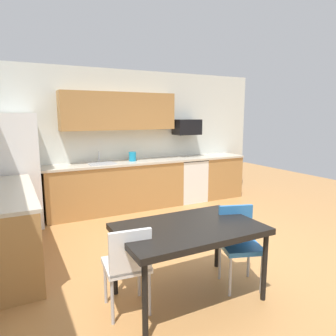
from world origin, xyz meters
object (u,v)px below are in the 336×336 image
at_px(chair_near_table, 238,239).
at_px(kettle, 132,157).
at_px(dining_table, 189,232).
at_px(oven_range, 189,180).
at_px(refrigerator, 13,171).
at_px(microwave, 187,127).
at_px(chair_far_side, 128,263).

height_order(chair_near_table, kettle, kettle).
bearing_deg(chair_near_table, dining_table, 178.65).
bearing_deg(oven_range, kettle, 177.73).
distance_m(refrigerator, dining_table, 3.38).
distance_m(microwave, dining_table, 3.83).
bearing_deg(microwave, oven_range, -90.00).
bearing_deg(dining_table, oven_range, 58.78).
xyz_separation_m(microwave, chair_far_side, (-2.52, -3.19, -1.07)).
xyz_separation_m(chair_far_side, kettle, (1.26, 3.14, 0.52)).
bearing_deg(dining_table, chair_near_table, -1.35).
xyz_separation_m(chair_near_table, kettle, (0.01, 3.18, 0.52)).
height_order(chair_near_table, chair_far_side, same).
bearing_deg(dining_table, microwave, 59.58).
xyz_separation_m(refrigerator, oven_range, (3.36, 0.08, -0.47)).
height_order(microwave, kettle, microwave).
relative_size(dining_table, chair_near_table, 1.65).
relative_size(microwave, kettle, 2.70).
height_order(refrigerator, kettle, refrigerator).
bearing_deg(microwave, dining_table, -120.42).
bearing_deg(microwave, refrigerator, -176.93).
distance_m(chair_far_side, kettle, 3.42).
bearing_deg(dining_table, chair_far_side, 177.79).
distance_m(refrigerator, chair_far_side, 3.15).
relative_size(chair_far_side, kettle, 4.25).
bearing_deg(chair_near_table, microwave, 68.57).
bearing_deg(kettle, oven_range, -2.27).
bearing_deg(dining_table, refrigerator, 115.85).
distance_m(chair_near_table, chair_far_side, 1.25).
xyz_separation_m(oven_range, chair_far_side, (-2.52, -3.09, 0.05)).
distance_m(oven_range, chair_near_table, 3.38).
bearing_deg(oven_range, chair_far_side, -129.17).
bearing_deg(chair_far_side, oven_range, 50.83).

